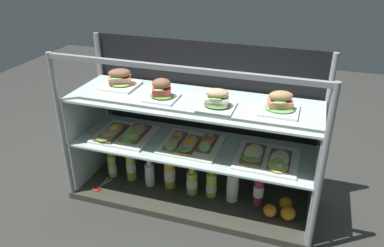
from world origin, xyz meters
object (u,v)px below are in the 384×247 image
(juice_bottle_front_right_end, at_px, (150,175))
(orange_fruit_beside_bottles, at_px, (270,211))
(open_sandwich_tray_mid_right, at_px, (124,134))
(plated_roll_sandwich_mid_left, at_px, (217,101))
(open_sandwich_tray_far_right, at_px, (190,144))
(juice_bottle_back_left, at_px, (211,184))
(juice_bottle_tucked_behind, at_px, (233,186))
(orange_fruit_rolled_forward, at_px, (288,213))
(kitchen_scissors, at_px, (98,187))
(juice_bottle_near_post, at_px, (259,191))
(plated_roll_sandwich_far_right, at_px, (120,80))
(orange_fruit_near_left_post, at_px, (286,203))
(plated_roll_sandwich_center, at_px, (280,105))
(juice_bottle_front_middle, at_px, (131,166))
(juice_bottle_front_second, at_px, (170,173))
(juice_bottle_back_center, at_px, (192,181))
(plated_roll_sandwich_far_left, at_px, (162,92))
(juice_bottle_front_fourth, at_px, (112,166))
(open_sandwich_tray_far_left, at_px, (266,158))

(juice_bottle_front_right_end, bearing_deg, orange_fruit_beside_bottles, -4.72)
(open_sandwich_tray_mid_right, bearing_deg, plated_roll_sandwich_mid_left, -2.58)
(open_sandwich_tray_far_right, bearing_deg, juice_bottle_back_left, 14.28)
(juice_bottle_front_right_end, bearing_deg, juice_bottle_tucked_behind, 1.65)
(orange_fruit_rolled_forward, bearing_deg, kitchen_scissors, -176.18)
(juice_bottle_near_post, distance_m, orange_fruit_beside_bottles, 0.13)
(plated_roll_sandwich_far_right, distance_m, kitchen_scissors, 0.71)
(orange_fruit_near_left_post, bearing_deg, open_sandwich_tray_far_right, -175.53)
(orange_fruit_near_left_post, relative_size, kitchen_scissors, 0.47)
(plated_roll_sandwich_mid_left, bearing_deg, juice_bottle_front_right_end, 173.17)
(plated_roll_sandwich_center, distance_m, juice_bottle_front_middle, 1.07)
(juice_bottle_front_second, relative_size, orange_fruit_near_left_post, 3.41)
(open_sandwich_tray_mid_right, xyz_separation_m, juice_bottle_back_center, (0.43, 0.04, -0.28))
(plated_roll_sandwich_far_left, relative_size, plated_roll_sandwich_mid_left, 0.91)
(open_sandwich_tray_mid_right, height_order, orange_fruit_rolled_forward, open_sandwich_tray_mid_right)
(orange_fruit_rolled_forward, bearing_deg, plated_roll_sandwich_mid_left, 179.11)
(plated_roll_sandwich_center, bearing_deg, kitchen_scissors, -172.52)
(open_sandwich_tray_mid_right, bearing_deg, orange_fruit_near_left_post, 3.31)
(juice_bottle_front_right_end, bearing_deg, plated_roll_sandwich_mid_left, -6.83)
(juice_bottle_front_middle, distance_m, juice_bottle_near_post, 0.84)
(juice_bottle_front_middle, bearing_deg, open_sandwich_tray_mid_right, -90.56)
(juice_bottle_tucked_behind, distance_m, orange_fruit_rolled_forward, 0.35)
(juice_bottle_front_second, relative_size, juice_bottle_back_left, 1.24)
(juice_bottle_front_fourth, height_order, juice_bottle_back_center, juice_bottle_back_center)
(juice_bottle_back_left, bearing_deg, kitchen_scissors, -167.47)
(open_sandwich_tray_far_left, xyz_separation_m, juice_bottle_back_center, (-0.45, 0.04, -0.28))
(open_sandwich_tray_far_left, relative_size, juice_bottle_near_post, 1.48)
(juice_bottle_front_second, bearing_deg, juice_bottle_near_post, 0.11)
(open_sandwich_tray_far_right, bearing_deg, juice_bottle_back_center, 87.32)
(juice_bottle_back_left, distance_m, kitchen_scissors, 0.73)
(juice_bottle_front_second, xyz_separation_m, juice_bottle_back_center, (0.15, -0.01, -0.02))
(juice_bottle_tucked_behind, bearing_deg, juice_bottle_front_middle, 179.24)
(kitchen_scissors, bearing_deg, juice_bottle_front_middle, 46.24)
(juice_bottle_front_middle, xyz_separation_m, orange_fruit_beside_bottles, (0.92, -0.09, -0.06))
(orange_fruit_beside_bottles, relative_size, orange_fruit_near_left_post, 1.00)
(plated_roll_sandwich_center, xyz_separation_m, juice_bottle_front_middle, (-0.91, 0.02, -0.57))
(open_sandwich_tray_far_right, bearing_deg, open_sandwich_tray_mid_right, -178.28)
(plated_roll_sandwich_far_right, bearing_deg, juice_bottle_back_center, -6.82)
(orange_fruit_beside_bottles, xyz_separation_m, orange_fruit_rolled_forward, (0.10, 0.00, 0.00))
(juice_bottle_back_center, bearing_deg, juice_bottle_back_left, 4.28)
(orange_fruit_near_left_post, bearing_deg, juice_bottle_front_fourth, -179.22)
(plated_roll_sandwich_mid_left, bearing_deg, open_sandwich_tray_far_right, 166.48)
(plated_roll_sandwich_far_left, height_order, open_sandwich_tray_mid_right, plated_roll_sandwich_far_left)
(open_sandwich_tray_far_right, xyz_separation_m, juice_bottle_back_left, (0.13, 0.03, -0.28))
(juice_bottle_back_center, xyz_separation_m, orange_fruit_rolled_forward, (0.60, -0.07, -0.04))
(juice_bottle_front_right_end, xyz_separation_m, juice_bottle_back_center, (0.28, 0.01, 0.01))
(juice_bottle_front_second, bearing_deg, juice_bottle_front_fourth, -179.26)
(plated_roll_sandwich_center, height_order, juice_bottle_front_fourth, plated_roll_sandwich_center)
(juice_bottle_front_middle, relative_size, juice_bottle_front_right_end, 1.19)
(plated_roll_sandwich_far_left, relative_size, kitchen_scissors, 1.07)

